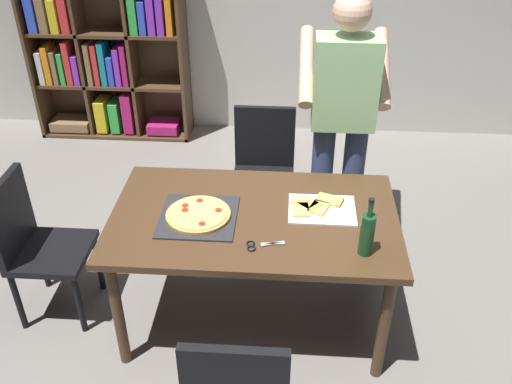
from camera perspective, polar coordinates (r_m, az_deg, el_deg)
ground_plane at (r=3.48m, az=-0.17°, el=-12.48°), size 12.00×12.00×0.00m
dining_table at (r=3.03m, az=-0.19°, el=-3.56°), size 1.54×0.92×0.75m
chair_far_side at (r=3.91m, az=0.80°, el=2.83°), size 0.42×0.42×0.90m
chair_left_end at (r=3.44m, az=-21.59°, el=-4.61°), size 0.42×0.42×0.90m
bookshelf at (r=5.30m, az=-15.29°, el=15.68°), size 1.40×0.35×1.95m
person_serving_pizza at (r=3.50m, az=8.78°, el=7.59°), size 0.55×0.54×1.75m
pepperoni_pizza_on_tray at (r=2.98m, az=-5.89°, el=-2.36°), size 0.40×0.40×0.04m
pizza_slices_on_towel at (r=3.05m, az=6.38°, el=-1.54°), size 0.36×0.28×0.03m
wine_bottle at (r=2.71m, az=11.25°, el=-4.14°), size 0.07×0.07×0.32m
kitchen_scissors at (r=2.77m, az=0.28°, el=-5.42°), size 0.20×0.10×0.01m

